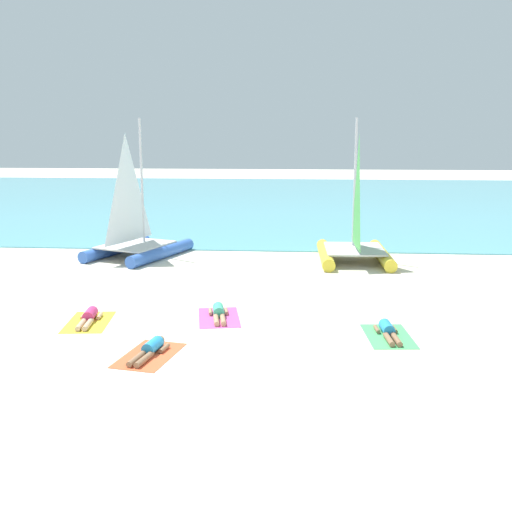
{
  "coord_description": "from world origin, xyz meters",
  "views": [
    {
      "loc": [
        1.46,
        -13.15,
        5.04
      ],
      "look_at": [
        0.0,
        5.57,
        1.2
      ],
      "focal_mm": 42.91,
      "sensor_mm": 36.0,
      "label": 1
    }
  ],
  "objects_px": {
    "towel_center_left": "(149,355)",
    "towel_rightmost": "(388,336)",
    "towel_center_right": "(219,317)",
    "sunbather_center_right": "(219,312)",
    "towel_leftmost": "(89,322)",
    "sunbather_center_left": "(150,349)",
    "sailboat_yellow": "(354,241)",
    "sunbather_leftmost": "(89,317)",
    "sailboat_blue": "(136,237)",
    "sunbather_rightmost": "(388,331)"
  },
  "relations": [
    {
      "from": "sailboat_yellow",
      "to": "sunbather_center_right",
      "type": "height_order",
      "value": "sailboat_yellow"
    },
    {
      "from": "towel_center_left",
      "to": "sailboat_yellow",
      "type": "bearing_deg",
      "value": 63.0
    },
    {
      "from": "towel_leftmost",
      "to": "sunbather_center_right",
      "type": "xyz_separation_m",
      "value": [
        3.43,
        0.74,
        0.13
      ]
    },
    {
      "from": "sunbather_center_left",
      "to": "sunbather_rightmost",
      "type": "height_order",
      "value": "same"
    },
    {
      "from": "sailboat_blue",
      "to": "sunbather_leftmost",
      "type": "relative_size",
      "value": 3.55
    },
    {
      "from": "towel_center_left",
      "to": "towel_rightmost",
      "type": "xyz_separation_m",
      "value": [
        5.64,
        1.77,
        0.0
      ]
    },
    {
      "from": "towel_center_left",
      "to": "sunbather_leftmost",
      "type": "bearing_deg",
      "value": 133.34
    },
    {
      "from": "towel_leftmost",
      "to": "sailboat_yellow",
      "type": "bearing_deg",
      "value": 47.55
    },
    {
      "from": "sunbather_leftmost",
      "to": "towel_rightmost",
      "type": "bearing_deg",
      "value": -10.65
    },
    {
      "from": "sailboat_blue",
      "to": "towel_leftmost",
      "type": "bearing_deg",
      "value": -63.14
    },
    {
      "from": "sunbather_leftmost",
      "to": "towel_center_left",
      "type": "bearing_deg",
      "value": -52.87
    },
    {
      "from": "sunbather_leftmost",
      "to": "sailboat_blue",
      "type": "bearing_deg",
      "value": 90.68
    },
    {
      "from": "sunbather_center_left",
      "to": "towel_center_right",
      "type": "distance_m",
      "value": 3.16
    },
    {
      "from": "towel_leftmost",
      "to": "sunbather_center_left",
      "type": "bearing_deg",
      "value": -44.96
    },
    {
      "from": "sailboat_blue",
      "to": "sunbather_center_right",
      "type": "bearing_deg",
      "value": -40.6
    },
    {
      "from": "towel_center_right",
      "to": "towel_rightmost",
      "type": "height_order",
      "value": "same"
    },
    {
      "from": "towel_center_left",
      "to": "towel_rightmost",
      "type": "distance_m",
      "value": 5.92
    },
    {
      "from": "sunbather_center_left",
      "to": "towel_rightmost",
      "type": "distance_m",
      "value": 5.89
    },
    {
      "from": "sailboat_yellow",
      "to": "sunbather_center_left",
      "type": "bearing_deg",
      "value": -118.61
    },
    {
      "from": "sailboat_blue",
      "to": "towel_center_right",
      "type": "distance_m",
      "value": 9.2
    },
    {
      "from": "towel_center_right",
      "to": "sunbather_center_right",
      "type": "bearing_deg",
      "value": 100.41
    },
    {
      "from": "towel_center_left",
      "to": "towel_center_right",
      "type": "distance_m",
      "value": 3.23
    },
    {
      "from": "sailboat_blue",
      "to": "sunbather_leftmost",
      "type": "bearing_deg",
      "value": -63.14
    },
    {
      "from": "sailboat_blue",
      "to": "sunbather_center_left",
      "type": "height_order",
      "value": "sailboat_blue"
    },
    {
      "from": "towel_leftmost",
      "to": "sunbather_rightmost",
      "type": "relative_size",
      "value": 1.21
    },
    {
      "from": "sunbather_center_right",
      "to": "towel_rightmost",
      "type": "relative_size",
      "value": 0.82
    },
    {
      "from": "sailboat_blue",
      "to": "towel_leftmost",
      "type": "relative_size",
      "value": 2.93
    },
    {
      "from": "sunbather_leftmost",
      "to": "towel_center_left",
      "type": "distance_m",
      "value": 3.28
    },
    {
      "from": "sunbather_center_left",
      "to": "towel_rightmost",
      "type": "relative_size",
      "value": 0.82
    },
    {
      "from": "towel_center_left",
      "to": "sailboat_blue",
      "type": "bearing_deg",
      "value": 106.67
    },
    {
      "from": "towel_rightmost",
      "to": "sailboat_blue",
      "type": "bearing_deg",
      "value": 134.11
    },
    {
      "from": "towel_center_right",
      "to": "sunbather_center_right",
      "type": "relative_size",
      "value": 1.21
    },
    {
      "from": "sunbather_rightmost",
      "to": "towel_rightmost",
      "type": "bearing_deg",
      "value": -90.0
    },
    {
      "from": "towel_leftmost",
      "to": "towel_center_right",
      "type": "height_order",
      "value": "same"
    },
    {
      "from": "sailboat_yellow",
      "to": "towel_rightmost",
      "type": "distance_m",
      "value": 9.04
    },
    {
      "from": "sunbather_leftmost",
      "to": "sunbather_center_left",
      "type": "bearing_deg",
      "value": -51.92
    },
    {
      "from": "towel_center_left",
      "to": "sunbather_center_left",
      "type": "relative_size",
      "value": 1.22
    },
    {
      "from": "towel_center_right",
      "to": "sunbather_rightmost",
      "type": "height_order",
      "value": "sunbather_rightmost"
    },
    {
      "from": "sailboat_blue",
      "to": "sunbather_center_left",
      "type": "xyz_separation_m",
      "value": [
        3.3,
        -10.93,
        -0.7
      ]
    },
    {
      "from": "sailboat_yellow",
      "to": "sunbather_center_left",
      "type": "distance_m",
      "value": 12.05
    },
    {
      "from": "sailboat_blue",
      "to": "towel_leftmost",
      "type": "xyz_separation_m",
      "value": [
        1.05,
        -8.67,
        -0.82
      ]
    },
    {
      "from": "towel_leftmost",
      "to": "sunbather_center_left",
      "type": "height_order",
      "value": "sunbather_center_left"
    },
    {
      "from": "sailboat_blue",
      "to": "towel_center_left",
      "type": "height_order",
      "value": "sailboat_blue"
    },
    {
      "from": "sunbather_leftmost",
      "to": "towel_rightmost",
      "type": "relative_size",
      "value": 0.83
    },
    {
      "from": "towel_rightmost",
      "to": "sunbather_rightmost",
      "type": "bearing_deg",
      "value": 94.87
    },
    {
      "from": "sunbather_leftmost",
      "to": "sunbather_center_left",
      "type": "distance_m",
      "value": 3.24
    },
    {
      "from": "sunbather_leftmost",
      "to": "towel_center_right",
      "type": "distance_m",
      "value": 3.5
    },
    {
      "from": "sailboat_blue",
      "to": "towel_rightmost",
      "type": "relative_size",
      "value": 2.93
    },
    {
      "from": "sunbather_center_right",
      "to": "towel_leftmost",
      "type": "bearing_deg",
      "value": -178.16
    },
    {
      "from": "towel_center_right",
      "to": "towel_rightmost",
      "type": "distance_m",
      "value": 4.62
    }
  ]
}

